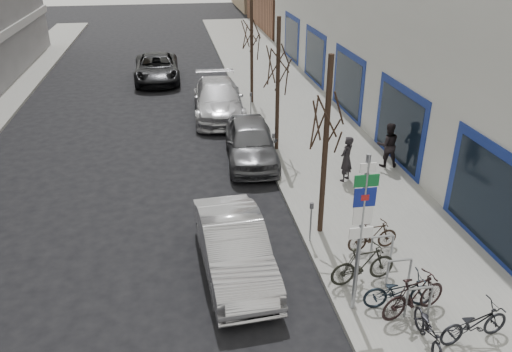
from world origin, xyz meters
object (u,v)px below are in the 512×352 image
object	(u,v)px
bike_mid_curb	(399,288)
bike_mid_inner	(363,264)
highway_sign_pole	(361,226)
bike_far_curb	(475,321)
bike_rack	(399,270)
meter_front	(311,218)
lane_car	(157,68)
pedestrian_near	(346,159)
bike_near_left	(430,328)
bike_near_right	(414,295)
tree_mid	(278,54)
parked_car_back	(218,99)
parked_car_front	(234,248)
bike_far_inner	(373,235)
pedestrian_far	(388,145)
tree_far	(252,26)
meter_mid	(273,146)
meter_back	(251,103)
parked_car_mid	(251,142)
tree_near	(328,106)

from	to	relation	value
bike_mid_curb	bike_mid_inner	size ratio (longest dim) A/B	0.96
highway_sign_pole	bike_far_curb	size ratio (longest dim) A/B	2.42
bike_rack	meter_front	world-z (taller)	meter_front
bike_mid_curb	lane_car	world-z (taller)	lane_car
lane_car	pedestrian_near	distance (m)	16.99
meter_front	bike_near_left	xyz separation A→B (m)	(1.44, -4.45, -0.27)
bike_far_curb	lane_car	world-z (taller)	lane_car
meter_front	lane_car	bearing A→B (deg)	103.38
bike_near_right	bike_mid_inner	xyz separation A→B (m)	(-0.74, 1.36, -0.01)
tree_mid	parked_car_back	distance (m)	6.26
bike_mid_inner	parked_car_front	distance (m)	3.38
bike_far_inner	parked_car_front	bearing A→B (deg)	87.02
bike_far_curb	pedestrian_near	world-z (taller)	pedestrian_near
lane_car	pedestrian_far	distance (m)	17.06
tree_far	parked_car_front	size ratio (longest dim) A/B	1.17
pedestrian_near	bike_near_left	bearing A→B (deg)	42.44
bike_far_inner	parked_car_back	world-z (taller)	parked_car_back
meter_mid	bike_mid_inner	bearing A→B (deg)	-83.85
meter_back	bike_far_curb	bearing A→B (deg)	-80.77
bike_near_right	parked_car_mid	size ratio (longest dim) A/B	0.38
tree_mid	parked_car_front	xyz separation A→B (m)	(-2.80, -7.90, -3.33)
meter_back	bike_far_inner	world-z (taller)	meter_back
highway_sign_pole	tree_far	size ratio (longest dim) A/B	0.76
bike_near_right	meter_back	bearing A→B (deg)	-9.57
meter_back	bike_mid_inner	bearing A→B (deg)	-86.43
tree_near	lane_car	bearing A→B (deg)	105.02
tree_mid	tree_far	distance (m)	6.50
bike_near_left	lane_car	size ratio (longest dim) A/B	0.28
bike_far_curb	meter_front	bearing A→B (deg)	21.22
bike_near_left	parked_car_front	world-z (taller)	parked_car_front
tree_near	tree_far	bearing A→B (deg)	90.00
bike_mid_curb	pedestrian_near	bearing A→B (deg)	-3.92
bike_far_curb	parked_car_front	bearing A→B (deg)	45.75
tree_near	bike_rack	bearing A→B (deg)	-67.52
meter_front	bike_far_inner	xyz separation A→B (m)	(1.62, -0.72, -0.30)
meter_front	bike_mid_curb	world-z (taller)	meter_front
bike_mid_inner	bike_far_inner	distance (m)	1.57
bike_mid_inner	bike_mid_curb	bearing A→B (deg)	-161.12
meter_front	parked_car_front	world-z (taller)	parked_car_front
bike_near_left	tree_mid	bearing A→B (deg)	101.12
bike_mid_curb	lane_car	size ratio (longest dim) A/B	0.30
tree_far	meter_back	world-z (taller)	tree_far
tree_near	parked_car_mid	distance (m)	6.76
bike_mid_inner	bike_far_curb	size ratio (longest dim) A/B	1.04
bike_mid_inner	bike_far_inner	size ratio (longest dim) A/B	1.18
bike_near_left	bike_mid_inner	bearing A→B (deg)	110.93
bike_mid_inner	pedestrian_near	xyz separation A→B (m)	(1.49, 5.74, 0.30)
bike_rack	pedestrian_far	xyz separation A→B (m)	(2.62, 7.01, 0.38)
bike_far_curb	bike_mid_inner	bearing A→B (deg)	27.39
highway_sign_pole	bike_far_inner	bearing A→B (deg)	59.15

